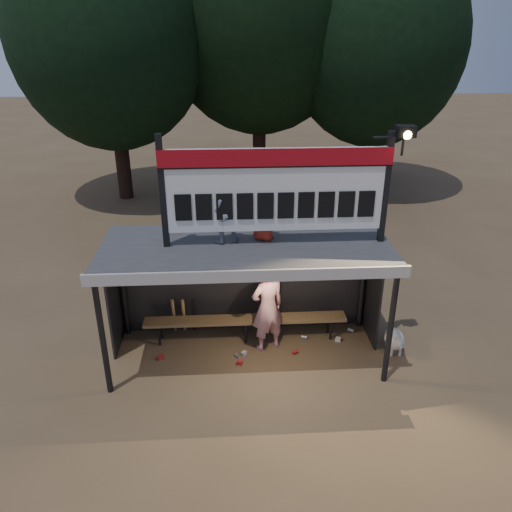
% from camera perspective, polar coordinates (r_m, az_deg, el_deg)
% --- Properties ---
extents(ground, '(80.00, 80.00, 0.00)m').
position_cam_1_polar(ground, '(9.75, -1.05, -11.22)').
color(ground, brown).
rests_on(ground, ground).
extents(player, '(0.78, 0.66, 1.82)m').
position_cam_1_polar(player, '(9.46, 1.34, -5.88)').
color(player, white).
rests_on(player, ground).
extents(child_a, '(0.66, 0.58, 1.16)m').
position_cam_1_polar(child_a, '(8.50, -3.92, 5.24)').
color(child_a, gray).
rests_on(child_a, dugout_shelter).
extents(child_b, '(0.59, 0.56, 1.01)m').
position_cam_1_polar(child_b, '(8.61, 0.94, 5.04)').
color(child_b, '#A82919').
rests_on(child_b, dugout_shelter).
extents(dugout_shelter, '(5.10, 2.08, 2.32)m').
position_cam_1_polar(dugout_shelter, '(9.02, -1.21, -0.76)').
color(dugout_shelter, '#3B3B3E').
rests_on(dugout_shelter, ground).
extents(scoreboard_assembly, '(4.10, 0.27, 1.99)m').
position_cam_1_polar(scoreboard_assembly, '(8.28, 2.67, 7.85)').
color(scoreboard_assembly, black).
rests_on(scoreboard_assembly, dugout_shelter).
extents(bench, '(4.00, 0.35, 0.48)m').
position_cam_1_polar(bench, '(9.97, -1.21, -7.35)').
color(bench, brown).
rests_on(bench, ground).
extents(tree_left, '(6.46, 6.46, 9.27)m').
position_cam_1_polar(tree_left, '(18.27, -16.52, 23.16)').
color(tree_left, black).
rests_on(tree_left, ground).
extents(tree_mid, '(7.22, 7.22, 10.36)m').
position_cam_1_polar(tree_mid, '(19.44, 0.40, 26.03)').
color(tree_mid, black).
rests_on(tree_mid, ground).
extents(tree_right, '(6.08, 6.08, 8.72)m').
position_cam_1_polar(tree_right, '(19.15, 13.66, 22.50)').
color(tree_right, '#2F2014').
rests_on(tree_right, ground).
extents(dog, '(0.36, 0.81, 0.49)m').
position_cam_1_polar(dog, '(10.04, 15.58, -9.16)').
color(dog, white).
rests_on(dog, ground).
extents(bats, '(0.48, 0.33, 0.84)m').
position_cam_1_polar(bats, '(10.24, -8.25, -6.71)').
color(bats, olive).
rests_on(bats, ground).
extents(litter, '(3.94, 1.08, 0.08)m').
position_cam_1_polar(litter, '(9.87, 1.84, -10.49)').
color(litter, '#B31E22').
rests_on(litter, ground).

